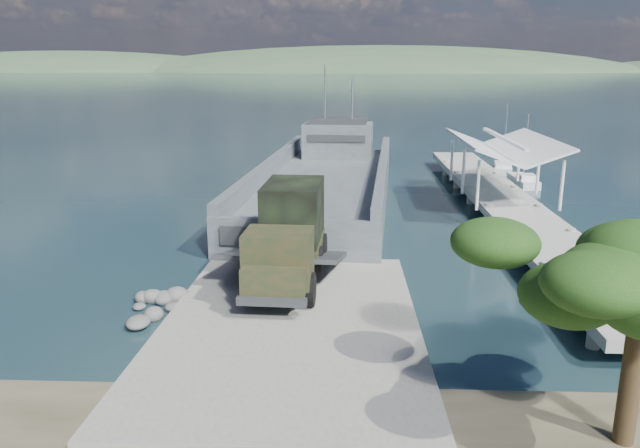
% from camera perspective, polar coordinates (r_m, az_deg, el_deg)
% --- Properties ---
extents(ground, '(1400.00, 1400.00, 0.00)m').
position_cam_1_polar(ground, '(26.04, -2.46, -8.83)').
color(ground, '#173039').
rests_on(ground, ground).
extents(boat_ramp, '(10.00, 18.00, 0.50)m').
position_cam_1_polar(boat_ramp, '(25.03, -2.66, -9.22)').
color(boat_ramp, gray).
rests_on(boat_ramp, ground).
extents(shoreline_rocks, '(3.20, 5.60, 0.90)m').
position_cam_1_polar(shoreline_rocks, '(27.68, -15.39, -7.89)').
color(shoreline_rocks, '#5C5C59').
rests_on(shoreline_rocks, ground).
extents(distant_headlands, '(1000.00, 240.00, 48.00)m').
position_cam_1_polar(distant_headlands, '(585.81, 7.28, 13.70)').
color(distant_headlands, '#355334').
rests_on(distant_headlands, ground).
extents(pier, '(6.40, 44.00, 6.10)m').
position_cam_1_polar(pier, '(44.79, 16.44, 2.83)').
color(pier, gray).
rests_on(pier, ground).
extents(landing_craft, '(11.62, 36.82, 10.78)m').
position_cam_1_polar(landing_craft, '(47.48, 0.50, 3.22)').
color(landing_craft, '#474D53').
rests_on(landing_craft, ground).
extents(military_truck, '(3.38, 9.30, 4.25)m').
position_cam_1_polar(military_truck, '(28.74, -2.87, -0.99)').
color(military_truck, black).
rests_on(military_truck, boat_ramp).
extents(soldier, '(0.69, 0.57, 1.62)m').
position_cam_1_polar(soldier, '(25.41, -3.44, -6.26)').
color(soldier, black).
rests_on(soldier, boat_ramp).
extents(sailboat_near, '(1.59, 5.12, 6.20)m').
position_cam_1_polar(sailboat_near, '(56.28, 18.12, 3.74)').
color(sailboat_near, white).
rests_on(sailboat_near, ground).
extents(sailboat_far, '(2.77, 5.66, 6.63)m').
position_cam_1_polar(sailboat_far, '(62.10, 16.38, 4.88)').
color(sailboat_far, white).
rests_on(sailboat_far, ground).
extents(overhang_tree, '(7.02, 6.47, 6.38)m').
position_cam_1_polar(overhang_tree, '(17.96, 25.74, -3.96)').
color(overhang_tree, '#302313').
rests_on(overhang_tree, ground).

